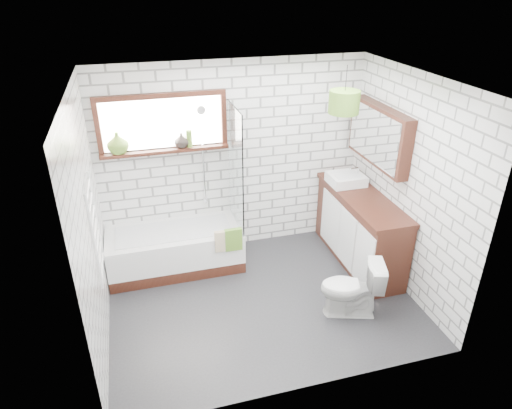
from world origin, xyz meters
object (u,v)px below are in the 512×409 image
object	(u,v)px
bathtub	(175,249)
toilet	(351,289)
vanity	(360,229)
basin	(346,179)
pendant	(344,102)

from	to	relation	value
bathtub	toilet	world-z (taller)	toilet
vanity	toilet	xyz separation A→B (m)	(-0.56, -0.94, -0.14)
toilet	basin	bearing A→B (deg)	176.64
vanity	toilet	bearing A→B (deg)	-121.09
basin	bathtub	bearing A→B (deg)	177.74
bathtub	vanity	xyz separation A→B (m)	(2.30, -0.47, 0.20)
vanity	toilet	size ratio (longest dim) A/B	2.47
vanity	bathtub	bearing A→B (deg)	168.50
bathtub	vanity	size ratio (longest dim) A/B	1.00
pendant	bathtub	bearing A→B (deg)	168.95
toilet	vanity	bearing A→B (deg)	166.54
bathtub	vanity	distance (m)	2.36
basin	toilet	size ratio (longest dim) A/B	0.66
bathtub	toilet	bearing A→B (deg)	-38.99
bathtub	toilet	xyz separation A→B (m)	(1.74, -1.41, 0.07)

